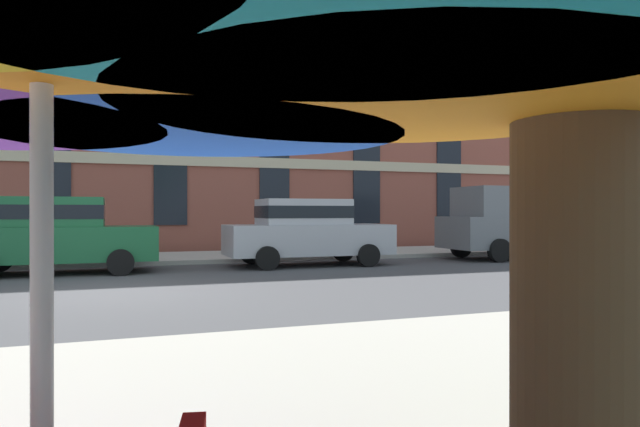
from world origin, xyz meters
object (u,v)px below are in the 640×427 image
(sedan_green, at_px, (56,233))
(sedan_silver, at_px, (307,230))
(pickup_gray, at_px, (516,225))
(patio_umbrella, at_px, (42,18))

(sedan_green, relative_size, sedan_silver, 1.00)
(sedan_silver, height_order, pickup_gray, pickup_gray)
(sedan_silver, distance_m, patio_umbrella, 13.68)
(sedan_silver, relative_size, patio_umbrella, 1.08)
(sedan_green, relative_size, patio_umbrella, 1.08)
(sedan_silver, bearing_deg, pickup_gray, 0.00)
(sedan_silver, distance_m, pickup_gray, 6.83)
(sedan_green, distance_m, pickup_gray, 12.97)
(sedan_silver, xyz_separation_m, pickup_gray, (6.83, 0.00, 0.08))
(sedan_silver, bearing_deg, patio_umbrella, -111.39)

